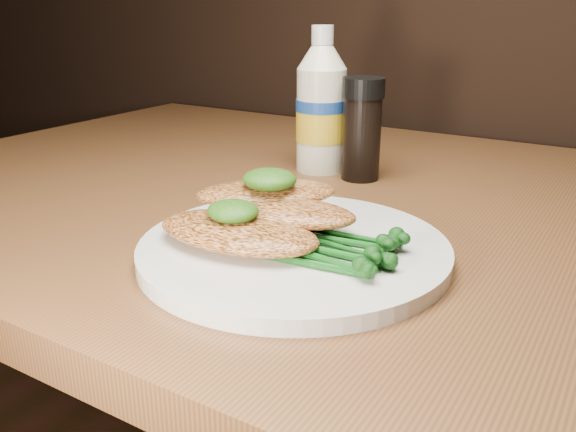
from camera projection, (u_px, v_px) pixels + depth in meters
The scene contains 9 objects.
plate at pixel (294, 250), 0.55m from camera, with size 0.28×0.28×0.01m, color silver.
chicken_front at pixel (238, 232), 0.54m from camera, with size 0.16×0.08×0.02m, color #CB7A40.
chicken_mid at pixel (282, 211), 0.56m from camera, with size 0.14×0.07×0.02m, color #CB7A40.
chicken_back at pixel (266, 193), 0.59m from camera, with size 0.14×0.07×0.02m, color #CB7A40.
pesto_front at pixel (233, 211), 0.53m from camera, with size 0.05×0.04×0.02m, color #143407.
pesto_back at pixel (269, 179), 0.58m from camera, with size 0.05×0.05×0.02m, color #143407.
broccolini_bundle at pixel (328, 242), 0.52m from camera, with size 0.13×0.10×0.02m, color #114D14, non-canonical shape.
mayo_bottle at pixel (321, 100), 0.80m from camera, with size 0.07×0.07×0.19m, color silver, non-canonical shape.
pepper_grinder at pixel (362, 129), 0.77m from camera, with size 0.05×0.05×0.13m, color black, non-canonical shape.
Camera 1 is at (0.33, 0.43, 0.97)m, focal length 37.91 mm.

